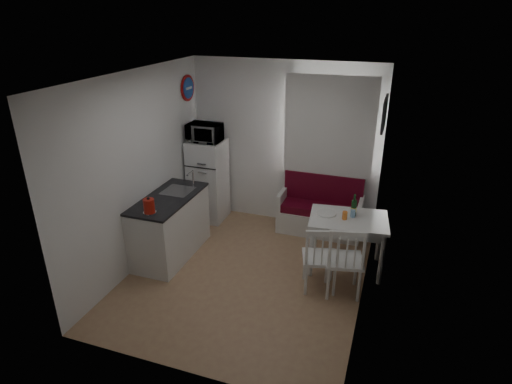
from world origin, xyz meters
TOP-DOWN VIEW (x-y plane):
  - floor at (0.00, 0.00)m, footprint 3.00×3.50m
  - ceiling at (0.00, 0.00)m, footprint 3.00×3.50m
  - wall_back at (0.00, 1.75)m, footprint 3.00×0.02m
  - wall_front at (0.00, -1.75)m, footprint 3.00×0.02m
  - wall_left at (-1.50, 0.00)m, footprint 0.02×3.50m
  - wall_right at (1.50, 0.00)m, footprint 0.02×3.50m
  - window at (0.70, 1.72)m, footprint 1.22×0.06m
  - curtain at (0.70, 1.65)m, footprint 1.35×0.02m
  - kitchen_counter at (-1.20, 0.16)m, footprint 0.62×1.32m
  - wall_sign at (-1.47, 1.45)m, footprint 0.03×0.40m
  - picture_frame at (1.48, 1.10)m, footprint 0.04×0.52m
  - bench at (0.68, 1.51)m, footprint 1.29×0.50m
  - dining_table at (1.21, 0.61)m, footprint 1.08×0.82m
  - chair_left at (0.96, -0.05)m, footprint 0.52×0.51m
  - chair_right at (1.25, -0.06)m, footprint 0.54×0.52m
  - fridge at (-1.18, 1.40)m, footprint 0.54×0.54m
  - microwave at (-1.18, 1.35)m, footprint 0.52×0.35m
  - kettle at (-1.15, -0.38)m, footprint 0.17×0.17m
  - wine_bottle at (1.25, 0.71)m, footprint 0.08×0.08m
  - drinking_glass_orange at (1.16, 0.56)m, footprint 0.07×0.07m
  - drinking_glass_blue at (1.25, 0.66)m, footprint 0.06×0.06m
  - plate at (0.91, 0.63)m, footprint 0.25×0.25m

SIDE VIEW (x-z plane):
  - floor at x=0.00m, z-range -0.01..0.01m
  - bench at x=0.68m, z-range -0.16..0.77m
  - kitchen_counter at x=-1.20m, z-range -0.12..1.04m
  - chair_left at x=0.96m, z-range 0.32..0.81m
  - chair_right at x=1.25m, z-range 0.34..0.85m
  - dining_table at x=1.21m, z-range 0.29..1.05m
  - fridge at x=-1.18m, z-range 0.00..1.35m
  - plate at x=0.91m, z-range 0.76..0.77m
  - drinking_glass_blue at x=1.25m, z-range 0.76..0.86m
  - drinking_glass_orange at x=1.16m, z-range 0.76..0.86m
  - wine_bottle at x=1.25m, z-range 0.76..1.06m
  - kettle at x=-1.15m, z-range 0.90..1.12m
  - wall_back at x=0.00m, z-range 0.00..2.60m
  - wall_front at x=0.00m, z-range 0.00..2.60m
  - wall_left at x=-1.50m, z-range 0.00..2.60m
  - wall_right at x=1.50m, z-range 0.00..2.60m
  - microwave at x=-1.18m, z-range 1.35..1.64m
  - window at x=0.70m, z-range 0.89..2.36m
  - curtain at x=0.70m, z-range 0.93..2.42m
  - picture_frame at x=1.48m, z-range 1.84..2.26m
  - wall_sign at x=-1.47m, z-range 1.95..2.35m
  - ceiling at x=0.00m, z-range 2.59..2.61m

